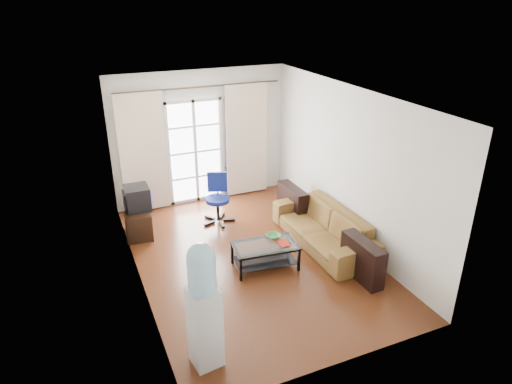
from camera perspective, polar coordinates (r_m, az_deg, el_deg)
floor at (r=7.69m, az=-0.65°, el=-8.14°), size 5.20×5.20×0.00m
ceiling at (r=6.66m, az=-0.76°, el=11.97°), size 5.20×5.20×0.00m
wall_back at (r=9.38m, az=-6.89°, el=6.82°), size 3.60×0.02×2.70m
wall_front at (r=5.04m, az=10.94°, el=-9.37°), size 3.60×0.02×2.70m
wall_left at (r=6.64m, az=-15.18°, el=-1.23°), size 0.02×5.20×2.70m
wall_right at (r=7.88m, az=11.48°, el=3.17°), size 0.02×5.20×2.70m
french_door at (r=9.37m, az=-7.59°, el=5.00°), size 1.16×0.06×2.15m
curtain_rod at (r=9.04m, az=-7.02°, el=12.90°), size 3.30×0.04×0.04m
curtain_left at (r=9.06m, az=-13.90°, el=4.68°), size 0.90×0.07×2.35m
curtain_right at (r=9.61m, az=-1.18°, el=6.48°), size 0.90×0.07×2.35m
radiator at (r=9.87m, az=-1.99°, el=1.58°), size 0.64×0.12×0.64m
sofa at (r=7.99m, az=8.40°, el=-4.41°), size 2.24×0.93×0.65m
coffee_table at (r=7.30m, az=1.14°, el=-7.58°), size 1.07×0.68×0.41m
bowl at (r=7.41m, az=2.17°, el=-5.52°), size 0.33×0.33×0.06m
book at (r=7.22m, az=2.88°, el=-6.56°), size 0.18×0.23×0.02m
remote at (r=7.23m, az=3.88°, el=-6.56°), size 0.15×0.08×0.02m
tv_stand at (r=8.50m, az=-14.38°, el=-3.67°), size 0.55×0.74×0.50m
crt_tv at (r=8.36m, az=-14.74°, el=-0.70°), size 0.47×0.46×0.42m
task_chair at (r=8.73m, az=-4.78°, el=-2.00°), size 0.82×0.82×0.94m
water_cooler at (r=5.31m, az=-6.56°, el=-13.73°), size 0.38×0.37×1.62m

